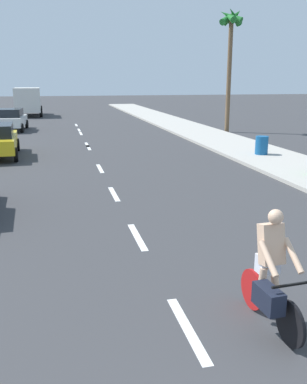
% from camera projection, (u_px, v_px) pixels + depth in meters
% --- Properties ---
extents(ground_plane, '(160.00, 160.00, 0.00)m').
position_uv_depth(ground_plane, '(92.00, 155.00, 21.15)').
color(ground_plane, '#38383A').
extents(sidewalk_strip, '(3.60, 80.00, 0.14)m').
position_uv_depth(sidewalk_strip, '(227.00, 142.00, 24.74)').
color(sidewalk_strip, '#B2ADA3').
rests_on(sidewalk_strip, ground).
extents(lane_stripe_1, '(0.16, 1.80, 0.01)m').
position_uv_depth(lane_stripe_1, '(188.00, 328.00, 6.37)').
color(lane_stripe_1, white).
rests_on(lane_stripe_1, ground).
extents(lane_stripe_2, '(0.16, 1.80, 0.01)m').
position_uv_depth(lane_stripe_2, '(137.00, 237.00, 10.09)').
color(lane_stripe_2, white).
rests_on(lane_stripe_2, ground).
extents(lane_stripe_3, '(0.16, 1.80, 0.01)m').
position_uv_depth(lane_stripe_3, '(114.00, 194.00, 13.86)').
color(lane_stripe_3, white).
rests_on(lane_stripe_3, ground).
extents(lane_stripe_4, '(0.16, 1.80, 0.01)m').
position_uv_depth(lane_stripe_4, '(100.00, 168.00, 17.82)').
color(lane_stripe_4, white).
rests_on(lane_stripe_4, ground).
extents(lane_stripe_5, '(0.16, 1.80, 0.01)m').
position_uv_depth(lane_stripe_5, '(89.00, 148.00, 23.30)').
color(lane_stripe_5, white).
rests_on(lane_stripe_5, ground).
extents(lane_stripe_6, '(0.16, 1.80, 0.01)m').
position_uv_depth(lane_stripe_6, '(87.00, 145.00, 24.32)').
color(lane_stripe_6, white).
rests_on(lane_stripe_6, ground).
extents(lane_stripe_7, '(0.16, 1.80, 0.01)m').
position_uv_depth(lane_stripe_7, '(81.00, 133.00, 29.40)').
color(lane_stripe_7, white).
rests_on(lane_stripe_7, ground).
extents(lane_stripe_8, '(0.16, 1.80, 0.01)m').
position_uv_depth(lane_stripe_8, '(79.00, 130.00, 31.38)').
color(lane_stripe_8, white).
rests_on(lane_stripe_8, ground).
extents(lane_stripe_9, '(0.16, 1.80, 0.01)m').
position_uv_depth(lane_stripe_9, '(76.00, 125.00, 34.83)').
color(lane_stripe_9, white).
rests_on(lane_stripe_9, ground).
extents(cyclist, '(0.65, 1.71, 1.82)m').
position_uv_depth(cyclist, '(270.00, 276.00, 6.21)').
color(cyclist, black).
rests_on(cyclist, ground).
extents(parked_car_white, '(2.17, 4.34, 1.57)m').
position_uv_depth(parked_car_white, '(11.00, 119.00, 30.81)').
color(parked_car_white, white).
rests_on(parked_car_white, ground).
extents(delivery_truck, '(2.77, 6.28, 2.80)m').
position_uv_depth(delivery_truck, '(28.00, 101.00, 43.06)').
color(delivery_truck, beige).
rests_on(delivery_truck, ground).
extents(palm_tree_far, '(1.80, 1.91, 8.27)m').
position_uv_depth(palm_tree_far, '(231.00, 33.00, 28.48)').
color(palm_tree_far, brown).
rests_on(palm_tree_far, ground).
extents(trash_bin_far, '(0.60, 0.60, 0.86)m').
position_uv_depth(trash_bin_far, '(262.00, 145.00, 20.31)').
color(trash_bin_far, '#14518C').
rests_on(trash_bin_far, sidewalk_strip).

